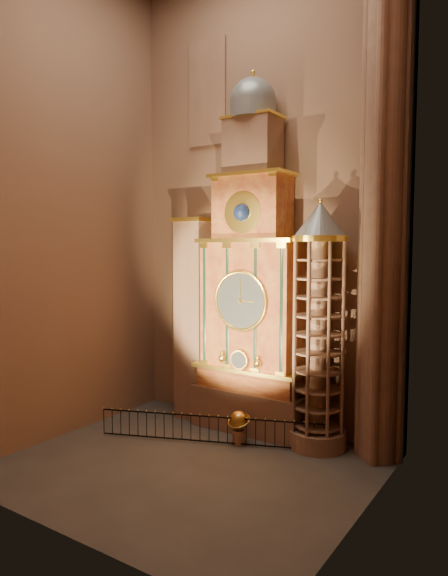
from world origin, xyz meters
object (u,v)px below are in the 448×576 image
Objects in this scene: stair_turret at (319,328)px; iron_railing at (209,429)px; celestial_globe at (239,424)px; astronomical_clock at (252,291)px; portrait_tower at (194,318)px.

stair_turret is 1.15× the size of iron_railing.
celestial_globe is at bearing -151.60° from stair_turret.
celestial_globe is (0.48, -1.90, -5.78)m from astronomical_clock.
stair_turret reaches higher than iron_railing.
stair_turret is at bearing 28.40° from celestial_globe.
portrait_tower is 6.06m from celestial_globe.
astronomical_clock is 11.10× the size of celestial_globe.
portrait_tower is at bearing 153.70° from celestial_globe.
portrait_tower is (-3.40, 0.02, -1.53)m from astronomical_clock.
iron_railing is (-4.15, -2.33, -4.61)m from stair_turret.
portrait_tower is 5.88m from iron_railing.
celestial_globe is (3.88, -1.92, -4.25)m from portrait_tower.
stair_turret is 7.18× the size of celestial_globe.
celestial_globe is at bearing -75.91° from astronomical_clock.
iron_railing is at bearing -148.39° from celestial_globe.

